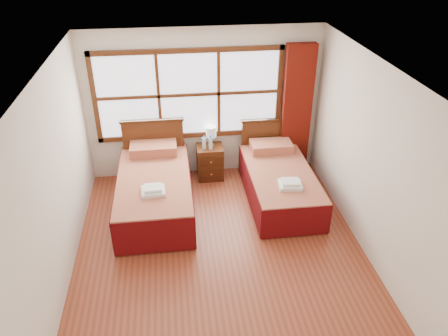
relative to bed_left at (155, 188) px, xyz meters
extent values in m
plane|color=brown|center=(0.90, -1.20, -0.34)|extent=(4.50, 4.50, 0.00)
plane|color=white|center=(0.90, -1.20, 2.26)|extent=(4.50, 4.50, 0.00)
plane|color=silver|center=(0.90, 1.05, 0.96)|extent=(4.00, 0.00, 4.00)
plane|color=silver|center=(-1.10, -1.20, 0.96)|extent=(0.00, 4.50, 4.50)
plane|color=silver|center=(2.90, -1.20, 0.96)|extent=(0.00, 4.50, 4.50)
cube|color=white|center=(0.65, 1.02, 1.16)|extent=(3.00, 0.02, 1.40)
cube|color=#4B2510|center=(0.65, 1.00, 0.42)|extent=(3.16, 0.06, 0.08)
cube|color=#4B2510|center=(0.65, 1.00, 1.90)|extent=(3.16, 0.06, 0.08)
cube|color=#4B2510|center=(-0.89, 1.00, 1.16)|extent=(0.08, 0.06, 1.56)
cube|color=#4B2510|center=(2.19, 1.00, 1.16)|extent=(0.08, 0.06, 1.56)
cube|color=#4B2510|center=(0.15, 1.00, 1.16)|extent=(0.05, 0.05, 1.40)
cube|color=#4B2510|center=(1.15, 1.00, 1.16)|extent=(0.05, 0.05, 1.40)
cube|color=#4B2510|center=(0.65, 1.00, 1.16)|extent=(3.00, 0.05, 0.05)
cube|color=#65130A|center=(2.50, 0.91, 0.83)|extent=(0.50, 0.16, 2.30)
cube|color=#391D0C|center=(0.00, -0.07, -0.18)|extent=(0.99, 1.99, 0.32)
cube|color=maroon|center=(0.00, -0.07, 0.12)|extent=(1.11, 2.20, 0.27)
cube|color=#5C090C|center=(-0.56, -0.07, -0.04)|extent=(0.03, 2.20, 0.55)
cube|color=#5C090C|center=(0.56, -0.07, -0.04)|extent=(0.03, 2.20, 0.55)
cube|color=#5C090C|center=(0.00, -1.16, -0.04)|extent=(1.11, 0.03, 0.55)
cube|color=maroon|center=(0.00, 0.73, 0.34)|extent=(0.78, 0.45, 0.17)
cube|color=#4B2510|center=(0.00, 0.94, 0.20)|extent=(1.04, 0.06, 1.08)
cube|color=#391D0C|center=(0.00, 0.94, 0.75)|extent=(1.08, 0.08, 0.04)
cube|color=#391D0C|center=(2.02, -0.07, -0.19)|extent=(0.90, 1.80, 0.29)
cube|color=maroon|center=(2.02, -0.07, 0.08)|extent=(1.01, 2.00, 0.25)
cube|color=#5C090C|center=(1.52, -0.07, -0.07)|extent=(0.03, 2.00, 0.50)
cube|color=#5C090C|center=(2.53, -0.07, -0.07)|extent=(0.03, 2.00, 0.50)
cube|color=#5C090C|center=(2.02, -1.06, -0.07)|extent=(1.01, 0.03, 0.50)
cube|color=maroon|center=(2.02, 0.66, 0.28)|extent=(0.71, 0.41, 0.16)
cube|color=#4B2510|center=(2.02, 0.94, 0.15)|extent=(0.94, 0.06, 0.98)
cube|color=#391D0C|center=(2.02, 0.94, 0.65)|extent=(0.98, 0.08, 0.04)
cube|color=#4B2510|center=(0.96, 0.80, -0.04)|extent=(0.45, 0.40, 0.61)
cube|color=#391D0C|center=(0.96, 0.59, -0.16)|extent=(0.40, 0.02, 0.18)
cube|color=#391D0C|center=(0.96, 0.59, 0.08)|extent=(0.40, 0.02, 0.18)
sphere|color=#A97E39|center=(0.96, 0.57, -0.16)|extent=(0.03, 0.03, 0.03)
sphere|color=#A97E39|center=(0.96, 0.57, 0.08)|extent=(0.03, 0.03, 0.03)
cube|color=white|center=(0.00, -0.51, 0.28)|extent=(0.35, 0.31, 0.05)
cube|color=white|center=(0.00, -0.51, 0.33)|extent=(0.26, 0.23, 0.05)
cube|color=white|center=(2.05, -0.52, 0.23)|extent=(0.37, 0.33, 0.05)
cube|color=white|center=(2.05, -0.52, 0.28)|extent=(0.28, 0.25, 0.05)
cylinder|color=gold|center=(1.00, 0.86, 0.28)|extent=(0.11, 0.11, 0.02)
cylinder|color=gold|center=(1.00, 0.86, 0.36)|extent=(0.02, 0.02, 0.15)
cylinder|color=silver|center=(1.00, 0.86, 0.53)|extent=(0.18, 0.18, 0.18)
cylinder|color=#BFE3F6|center=(0.86, 0.75, 0.37)|extent=(0.06, 0.06, 0.21)
cylinder|color=blue|center=(0.86, 0.75, 0.49)|extent=(0.03, 0.03, 0.03)
cylinder|color=#BFE3F6|center=(0.97, 0.74, 0.37)|extent=(0.06, 0.06, 0.22)
cylinder|color=blue|center=(0.97, 0.74, 0.50)|extent=(0.03, 0.03, 0.03)
camera|label=1|loc=(0.34, -5.92, 3.75)|focal=35.00mm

